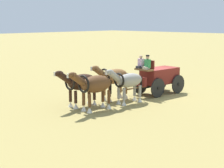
{
  "coord_description": "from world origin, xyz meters",
  "views": [
    {
      "loc": [
        19.79,
        14.57,
        5.0
      ],
      "look_at": [
        4.39,
        -0.3,
        1.2
      ],
      "focal_mm": 57.77,
      "sensor_mm": 36.0,
      "label": 1
    }
  ],
  "objects_px": {
    "draft_horse_lead_near": "(94,85)",
    "draft_horse_lead_off": "(80,83)",
    "draft_horse_rear_near": "(128,82)",
    "draft_horse_rear_off": "(114,78)",
    "show_wagon": "(158,76)"
  },
  "relations": [
    {
      "from": "draft_horse_lead_near",
      "to": "draft_horse_lead_off",
      "type": "relative_size",
      "value": 1.01
    },
    {
      "from": "draft_horse_rear_near",
      "to": "draft_horse_lead_off",
      "type": "bearing_deg",
      "value": -31.14
    },
    {
      "from": "draft_horse_rear_near",
      "to": "draft_horse_rear_off",
      "type": "relative_size",
      "value": 0.98
    },
    {
      "from": "draft_horse_rear_off",
      "to": "draft_horse_lead_off",
      "type": "relative_size",
      "value": 1.01
    },
    {
      "from": "draft_horse_rear_off",
      "to": "draft_horse_rear_near",
      "type": "bearing_deg",
      "value": 84.8
    },
    {
      "from": "show_wagon",
      "to": "draft_horse_rear_near",
      "type": "xyz_separation_m",
      "value": [
        3.55,
        0.38,
        0.12
      ]
    },
    {
      "from": "draft_horse_rear_near",
      "to": "draft_horse_rear_off",
      "type": "distance_m",
      "value": 1.3
    },
    {
      "from": "draft_horse_rear_off",
      "to": "draft_horse_lead_near",
      "type": "xyz_separation_m",
      "value": [
        2.69,
        1.1,
        -0.01
      ]
    },
    {
      "from": "show_wagon",
      "to": "draft_horse_rear_off",
      "type": "relative_size",
      "value": 1.85
    },
    {
      "from": "show_wagon",
      "to": "draft_horse_lead_near",
      "type": "distance_m",
      "value": 6.12
    },
    {
      "from": "draft_horse_rear_off",
      "to": "show_wagon",
      "type": "bearing_deg",
      "value": 165.02
    },
    {
      "from": "draft_horse_rear_off",
      "to": "draft_horse_lead_near",
      "type": "distance_m",
      "value": 2.9
    },
    {
      "from": "draft_horse_rear_near",
      "to": "draft_horse_lead_off",
      "type": "relative_size",
      "value": 0.99
    },
    {
      "from": "draft_horse_rear_off",
      "to": "draft_horse_lead_near",
      "type": "relative_size",
      "value": 1.0
    },
    {
      "from": "draft_horse_lead_near",
      "to": "draft_horse_lead_off",
      "type": "xyz_separation_m",
      "value": [
        -0.1,
        -1.3,
        -0.05
      ]
    }
  ]
}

